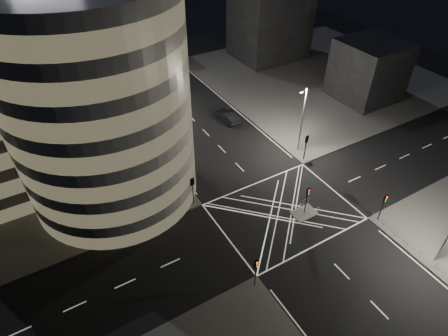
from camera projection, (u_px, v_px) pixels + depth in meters
ground at (283, 212)px, 45.65m from camera, size 120.00×120.00×0.00m
sidewalk_far_left at (0, 167)px, 52.32m from camera, size 42.00×42.00×0.15m
sidewalk_far_right at (317, 75)px, 75.00m from camera, size 42.00×42.00×0.15m
central_island at (304, 213)px, 45.38m from camera, size 3.00×2.00×0.15m
office_tower_curved at (45, 96)px, 42.07m from camera, size 30.00×29.00×27.20m
office_block_rear at (12, 45)px, 58.08m from camera, size 24.00×16.00×22.00m
building_right_far at (270, 20)px, 77.72m from camera, size 14.00×12.00×15.00m
building_right_near at (368, 70)px, 64.82m from camera, size 10.00×10.00×10.00m
building_far_end at (101, 13)px, 77.18m from camera, size 18.00×8.00×18.00m
tree_a at (171, 171)px, 44.76m from camera, size 4.39×4.39×6.81m
tree_b at (151, 140)px, 48.19m from camera, size 5.24×5.24×8.23m
tree_c at (136, 122)px, 52.58m from camera, size 3.61×3.61×6.70m
tree_d at (122, 102)px, 56.42m from camera, size 5.61×5.61×8.11m
tree_e at (111, 92)px, 61.05m from camera, size 4.27×4.27×6.37m
traffic_signal_fl at (193, 186)px, 44.92m from camera, size 0.55×0.22×4.00m
traffic_signal_nl at (256, 268)px, 35.82m from camera, size 0.55×0.22×4.00m
traffic_signal_fr at (306, 143)px, 51.80m from camera, size 0.55×0.22×4.00m
traffic_signal_nr at (384, 203)px, 42.70m from camera, size 0.55×0.22×4.00m
traffic_signal_island at (307, 196)px, 43.59m from camera, size 0.55×0.22×4.00m
street_lamp_left_near at (168, 148)px, 46.48m from camera, size 1.25×0.25×10.00m
street_lamp_left_far at (122, 89)px, 58.52m from camera, size 1.25×0.25×10.00m
street_lamp_right_far at (302, 118)px, 51.85m from camera, size 1.25×0.25×10.00m
railing_near_right at (414, 249)px, 40.33m from camera, size 0.06×11.70×1.10m
railing_island_south at (310, 214)px, 44.39m from camera, size 2.80×0.06×1.10m
railing_island_north at (300, 205)px, 45.59m from camera, size 2.80×0.06×1.10m
sedan at (227, 116)px, 61.29m from camera, size 2.20×5.30×1.71m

